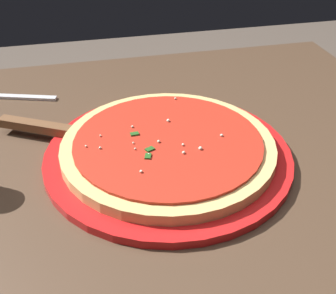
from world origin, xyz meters
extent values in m
cube|color=black|center=(-0.41, -0.30, 0.35)|extent=(0.06, 0.06, 0.70)
cube|color=#473323|center=(0.00, 0.00, 0.71)|extent=(0.96, 0.74, 0.03)
cylinder|color=red|center=(-0.04, 0.01, 0.73)|extent=(0.35, 0.35, 0.01)
cylinder|color=#DBB26B|center=(-0.04, 0.01, 0.75)|extent=(0.30, 0.30, 0.02)
cylinder|color=red|center=(-0.04, 0.01, 0.76)|extent=(0.27, 0.27, 0.00)
sphere|color=#EFEACC|center=(-0.08, 0.05, 0.76)|extent=(0.01, 0.01, 0.01)
sphere|color=#EFEACC|center=(0.07, 0.01, 0.76)|extent=(0.00, 0.00, 0.00)
sphere|color=#EFEACC|center=(-0.08, -0.10, 0.76)|extent=(0.00, 0.00, 0.00)
sphere|color=#EFEACC|center=(0.05, 0.02, 0.76)|extent=(0.00, 0.00, 0.00)
sphere|color=#EFEACC|center=(0.01, 0.01, 0.76)|extent=(0.00, 0.00, 0.00)
sphere|color=#EFEACC|center=(-0.06, -0.03, 0.76)|extent=(0.01, 0.01, 0.01)
sphere|color=#EFEACC|center=(-0.06, 0.03, 0.76)|extent=(0.00, 0.00, 0.00)
sphere|color=#EFEACC|center=(0.00, -0.03, 0.76)|extent=(0.00, 0.00, 0.00)
sphere|color=#EFEACC|center=(0.01, 0.03, 0.76)|extent=(0.00, 0.00, 0.00)
sphere|color=#EFEACC|center=(-0.06, 0.05, 0.76)|extent=(0.00, 0.00, 0.00)
sphere|color=#EFEACC|center=(-0.01, 0.04, 0.76)|extent=(0.00, 0.00, 0.00)
sphere|color=#EFEACC|center=(-0.12, 0.02, 0.76)|extent=(0.00, 0.00, 0.00)
sphere|color=#EFEACC|center=(-0.03, 0.02, 0.76)|extent=(0.00, 0.00, 0.00)
sphere|color=#EFEACC|center=(0.05, -0.02, 0.76)|extent=(0.00, 0.00, 0.00)
sphere|color=#EFEACC|center=(0.01, 0.08, 0.76)|extent=(0.00, 0.00, 0.00)
cube|color=#23561E|center=(0.00, -0.01, 0.76)|extent=(0.01, 0.01, 0.00)
cube|color=#23561E|center=(-0.01, 0.03, 0.76)|extent=(0.01, 0.01, 0.00)
cube|color=#23561E|center=(-0.01, 0.05, 0.76)|extent=(0.01, 0.01, 0.00)
cube|color=silver|center=(0.04, -0.03, 0.74)|extent=(0.11, 0.10, 0.00)
cube|color=brown|center=(0.14, -0.09, 0.75)|extent=(0.12, 0.08, 0.01)
cube|color=silver|center=(0.18, -0.23, 0.73)|extent=(0.15, 0.06, 0.00)
camera|label=1|loc=(0.07, 0.52, 1.10)|focal=46.78mm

